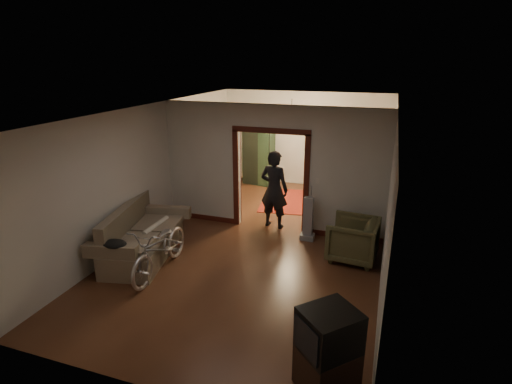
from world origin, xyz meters
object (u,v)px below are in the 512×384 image
at_px(locker, 259,156).
at_px(desk, 335,182).
at_px(bicycle, 160,248).
at_px(armchair, 353,239).
at_px(sofa, 143,233).
at_px(person, 274,189).

xyz_separation_m(locker, desk, (2.36, -0.22, -0.55)).
xyz_separation_m(bicycle, armchair, (3.24, 1.61, -0.06)).
bearing_deg(locker, armchair, -40.83).
relative_size(bicycle, locker, 1.03).
bearing_deg(locker, desk, 5.40).
distance_m(sofa, locker, 5.30).
distance_m(bicycle, desk, 5.96).
bearing_deg(armchair, person, -113.76).
height_order(armchair, person, person).
xyz_separation_m(bicycle, locker, (-0.01, 5.69, 0.40)).
xyz_separation_m(sofa, person, (2.01, 2.20, 0.41)).
height_order(person, locker, person).
bearing_deg(person, locker, -57.96).
xyz_separation_m(bicycle, desk, (2.35, 5.47, -0.15)).
relative_size(bicycle, person, 1.01).
distance_m(armchair, person, 2.20).
bearing_deg(sofa, desk, 46.89).
relative_size(sofa, armchair, 2.33).
bearing_deg(locker, bicycle, -79.25).
relative_size(sofa, locker, 1.21).
distance_m(armchair, desk, 3.97).
xyz_separation_m(armchair, locker, (-3.25, 4.08, 0.46)).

